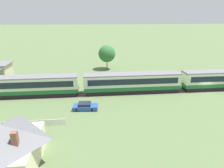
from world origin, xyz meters
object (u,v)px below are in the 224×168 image
Objects in this scene: cottage_grey_roof_3 at (4,145)px; yard_tree_0 at (107,54)px; parked_car_blue at (85,106)px; passenger_train at (133,82)px.

yard_tree_0 is at bearing 70.58° from cottage_grey_roof_3.
cottage_grey_roof_3 is at bearing -117.39° from parked_car_blue.
cottage_grey_roof_3 is 15.39m from parked_car_blue.
passenger_train is 12.61× the size of cottage_grey_roof_3.
passenger_train is at bearing 40.16° from parked_car_blue.
parked_car_blue is 0.61× the size of yard_tree_0.
yard_tree_0 reaches higher than parked_car_blue.
yard_tree_0 is (13.90, 39.43, 2.02)m from cottage_grey_roof_3.
parked_car_blue is at bearing -102.44° from yard_tree_0.
yard_tree_0 is at bearing 82.08° from parked_car_blue.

